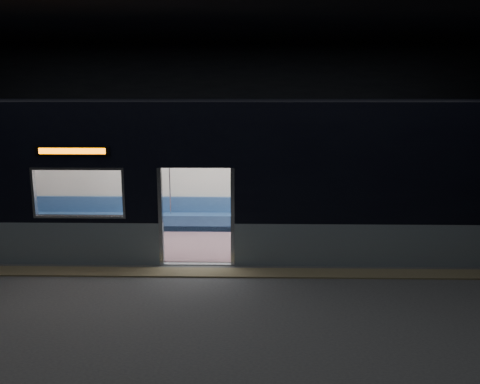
{
  "coord_description": "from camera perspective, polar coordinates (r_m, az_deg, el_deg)",
  "views": [
    {
      "loc": [
        1.1,
        -9.0,
        3.62
      ],
      "look_at": [
        0.86,
        2.3,
        1.3
      ],
      "focal_mm": 38.0,
      "sensor_mm": 36.0,
      "label": 1
    }
  ],
  "objects": [
    {
      "name": "metro_car",
      "position": [
        11.73,
        -4.21,
        2.88
      ],
      "size": [
        18.0,
        3.04,
        3.35
      ],
      "color": "gray",
      "rests_on": "station_floor"
    },
    {
      "name": "station_floor",
      "position": [
        9.77,
        -5.44,
        -10.23
      ],
      "size": [
        24.0,
        14.0,
        0.01
      ],
      "primitive_type": "cube",
      "color": "#47494C",
      "rests_on": "ground"
    },
    {
      "name": "handbag",
      "position": [
        12.9,
        12.91,
        -1.77
      ],
      "size": [
        0.36,
        0.34,
        0.14
      ],
      "primitive_type": "cube",
      "rotation": [
        0.0,
        0.0,
        -0.41
      ],
      "color": "black",
      "rests_on": "passenger"
    },
    {
      "name": "station_envelope",
      "position": [
        9.07,
        -5.9,
        11.83
      ],
      "size": [
        24.0,
        14.0,
        5.0
      ],
      "color": "black",
      "rests_on": "station_floor"
    },
    {
      "name": "passenger",
      "position": [
        13.12,
        12.83,
        -0.88
      ],
      "size": [
        0.49,
        0.8,
        1.49
      ],
      "rotation": [
        0.0,
        0.0,
        -0.18
      ],
      "color": "black",
      "rests_on": "metro_car"
    },
    {
      "name": "tactile_strip",
      "position": [
        10.27,
        -5.09,
        -8.99
      ],
      "size": [
        22.8,
        0.5,
        0.03
      ],
      "primitive_type": "cube",
      "color": "#8C7F59",
      "rests_on": "station_floor"
    },
    {
      "name": "transit_map",
      "position": [
        13.06,
        4.77,
        2.2
      ],
      "size": [
        1.06,
        0.03,
        0.69
      ],
      "primitive_type": "cube",
      "color": "white",
      "rests_on": "metro_car"
    }
  ]
}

